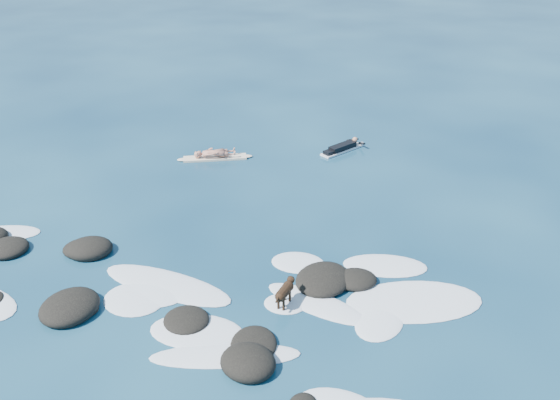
# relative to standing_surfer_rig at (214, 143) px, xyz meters

# --- Properties ---
(ground) EXTENTS (160.00, 160.00, 0.00)m
(ground) POSITION_rel_standing_surfer_rig_xyz_m (1.82, -8.56, -0.66)
(ground) COLOR #0A2642
(ground) RESTS_ON ground
(reef_rocks) EXTENTS (14.83, 7.36, 0.58)m
(reef_rocks) POSITION_rel_standing_surfer_rig_xyz_m (1.03, -8.84, -0.55)
(reef_rocks) COLOR black
(reef_rocks) RESTS_ON ground
(breaking_foam) EXTENTS (15.71, 7.24, 0.12)m
(breaking_foam) POSITION_rel_standing_surfer_rig_xyz_m (3.20, -9.19, -0.65)
(breaking_foam) COLOR white
(breaking_foam) RESTS_ON ground
(standing_surfer_rig) EXTENTS (2.86, 1.33, 1.68)m
(standing_surfer_rig) POSITION_rel_standing_surfer_rig_xyz_m (0.00, 0.00, 0.00)
(standing_surfer_rig) COLOR beige
(standing_surfer_rig) RESTS_ON ground
(paddling_surfer_rig) EXTENTS (1.69, 2.05, 0.40)m
(paddling_surfer_rig) POSITION_rel_standing_surfer_rig_xyz_m (4.79, 1.93, -0.53)
(paddling_surfer_rig) COLOR white
(paddling_surfer_rig) RESTS_ON ground
(dog) EXTENTS (0.43, 1.10, 0.70)m
(dog) POSITION_rel_standing_surfer_rig_xyz_m (4.70, -8.62, -0.20)
(dog) COLOR black
(dog) RESTS_ON ground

